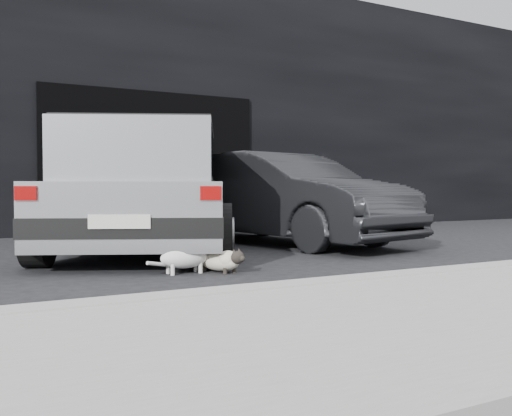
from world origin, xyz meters
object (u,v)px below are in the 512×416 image
cat_siamese (222,261)px  cat_white (188,256)px  silver_hatchback (147,184)px  second_car (285,198)px

cat_siamese → cat_white: (-0.32, 0.11, 0.05)m
cat_white → cat_siamese: bearing=70.4°
silver_hatchback → cat_white: 2.15m
second_car → cat_white: (-2.36, -2.08, -0.51)m
second_car → cat_siamese: second_car is taller
cat_siamese → cat_white: bearing=-38.7°
second_car → cat_siamese: 3.04m
silver_hatchback → second_car: bearing=26.4°
silver_hatchback → cat_siamese: size_ratio=6.89×
cat_siamese → cat_white: cat_white is taller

